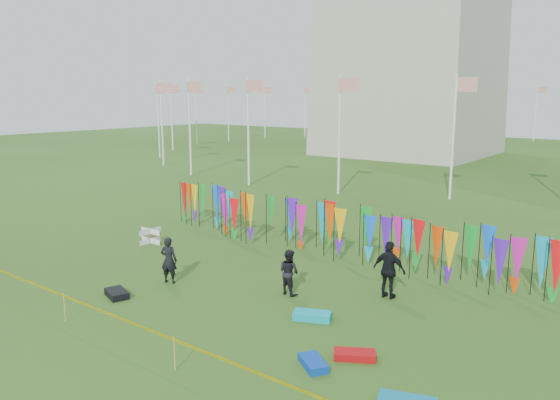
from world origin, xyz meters
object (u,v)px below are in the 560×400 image
Objects in this scene: kite_bag_red at (355,355)px; kite_bag_black at (117,294)px; box_kite at (150,236)px; kite_bag_turquoise at (312,316)px; person_left at (169,260)px; person_right at (389,270)px; person_mid at (289,272)px; kite_bag_blue at (313,363)px.

kite_bag_black is (-8.56, -1.06, 0.02)m from kite_bag_red.
box_kite is 0.63× the size of kite_bag_turquoise.
person_right is (6.97, 3.46, 0.13)m from person_left.
person_right is at bearing 36.94° from kite_bag_black.
kite_bag_black is (-4.44, -3.75, -0.67)m from person_mid.
person_mid reaches higher than kite_bag_blue.
person_left is at bearing 26.32° from person_right.
kite_bag_red is (2.28, -1.40, -0.02)m from kite_bag_turquoise.
person_mid is 1.60× the size of kite_bag_black.
box_kite reaches higher than kite_bag_blue.
kite_bag_red is (1.26, -4.43, -0.88)m from person_right.
box_kite is at bearing 166.42° from kite_bag_turquoise.
person_right is (2.86, 1.74, 0.19)m from person_mid.
box_kite is 0.36× the size of person_right.
person_mid is 2.34m from kite_bag_turquoise.
person_right is 5.55m from kite_bag_blue.
kite_bag_red is at bearing 151.02° from person_left.
person_left is 7.78m from person_right.
kite_bag_blue is (0.65, -5.44, -0.88)m from person_right.
box_kite reaches higher than kite_bag_black.
person_right reaches higher than box_kite.
person_mid is at bearing -179.58° from person_left.
kite_bag_turquoise is 2.94m from kite_bag_blue.
person_right reaches higher than person_mid.
person_left is 1.49× the size of kite_bag_turquoise.
kite_bag_blue is at bearing -120.81° from kite_bag_red.
person_mid is at bearing -8.32° from box_kite.
kite_bag_turquoise is 6.75m from kite_bag_black.
person_left is at bearing 173.26° from kite_bag_red.
kite_bag_turquoise is at bearing 71.31° from person_right.
kite_bag_black is at bearing 58.58° from person_left.
person_right is 3.31m from kite_bag_turquoise.
person_mid reaches higher than box_kite.
person_left reaches higher than box_kite.
person_mid is 5.85m from kite_bag_black.
person_mid is at bearing 146.83° from kite_bag_red.
person_mid reaches higher than kite_bag_red.
person_right is (11.69, 0.45, 0.62)m from box_kite.
box_kite is 13.55m from kite_bag_red.
kite_bag_black reaches higher than kite_bag_red.
box_kite is 5.62m from person_left.
kite_bag_blue is (3.51, -3.70, -0.69)m from person_mid.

